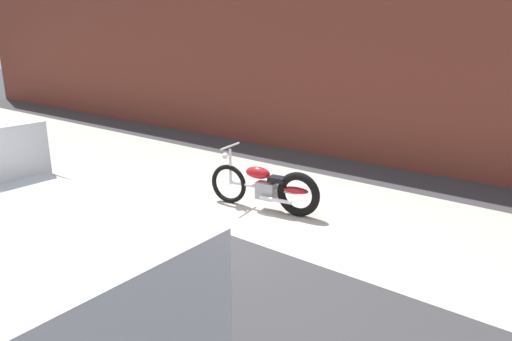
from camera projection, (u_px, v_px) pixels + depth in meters
ground_plane at (208, 227)px, 7.02m from camera, size 80.00×80.00×0.00m
sidewalk_slab at (276, 197)px, 8.33m from camera, size 36.00×3.50×0.01m
brick_building_wall at (373, 14)px, 10.01m from camera, size 36.00×0.50×6.48m
motorcycle_red at (271, 188)px, 7.59m from camera, size 1.99×0.64×1.03m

